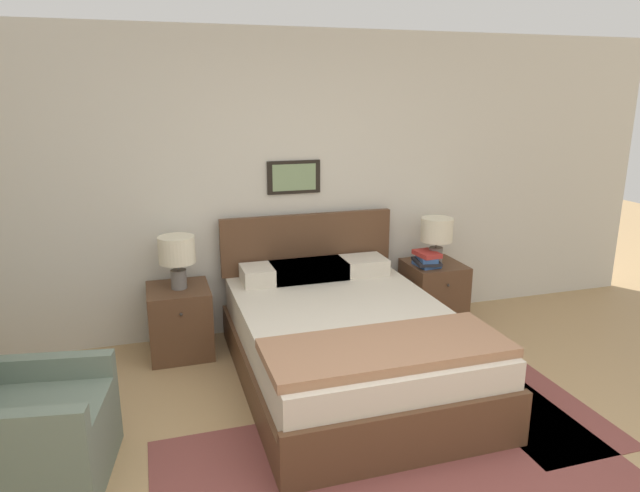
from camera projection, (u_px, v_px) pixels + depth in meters
name	position (u px, v px, depth m)	size (l,w,h in m)	color
wall_back	(278.00, 185.00, 4.94)	(7.51, 0.09, 2.60)	beige
area_rug_main	(409.00, 490.00, 3.08)	(2.69, 1.75, 0.01)	brown
area_rug_bedside	(520.00, 397.00, 4.02)	(0.73, 1.49, 0.01)	brown
bed	(346.00, 341.00, 4.22)	(1.54, 2.19, 1.06)	brown
armchair	(26.00, 433.00, 3.09)	(0.87, 0.83, 0.86)	slate
nightstand_near_window	(180.00, 321.00, 4.64)	(0.49, 0.53, 0.57)	brown
nightstand_by_door	(433.00, 292.00, 5.29)	(0.49, 0.53, 0.57)	brown
table_lamp_near_window	(177.00, 253.00, 4.48)	(0.29, 0.29, 0.43)	slate
table_lamp_by_door	(437.00, 233.00, 5.13)	(0.29, 0.29, 0.43)	slate
book_thick_bottom	(426.00, 264.00, 5.14)	(0.19, 0.24, 0.03)	#335693
book_hardcover_middle	(427.00, 261.00, 5.13)	(0.25, 0.30, 0.03)	#232328
book_novel_upper	(427.00, 258.00, 5.12)	(0.18, 0.28, 0.04)	#335693
book_slim_near_top	(427.00, 254.00, 5.11)	(0.19, 0.26, 0.04)	#B7332D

